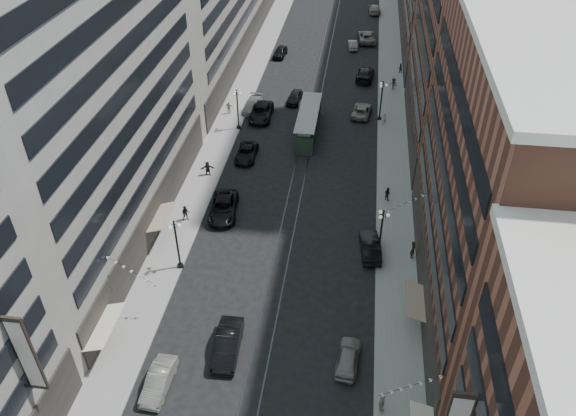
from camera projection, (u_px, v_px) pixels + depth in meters
The scene contains 36 objects.
ground at pixel (312, 116), 77.19m from camera, with size 220.00×220.00×0.00m, color black.
sidewalk_west at pixel (247, 81), 86.24m from camera, with size 4.00×180.00×0.15m, color gray.
sidewalk_east at pixel (392, 89), 83.90m from camera, with size 4.00×180.00×0.15m, color gray.
rail_west at pixel (314, 85), 85.18m from camera, with size 0.12×180.00×0.02m, color #2D2D33.
rail_east at pixel (323, 85), 85.03m from camera, with size 0.12×180.00×0.02m, color #2D2D33.
building_west_mid at pixel (93, 104), 49.21m from camera, with size 8.00×36.00×28.00m, color #9C978B.
building_east_mid at pixel (495, 184), 42.83m from camera, with size 8.00×30.00×24.00m, color brown.
lamppost_sw_far at pixel (177, 243), 50.97m from camera, with size 1.03×1.14×5.52m.
lamppost_sw_mid at pixel (238, 108), 72.35m from camera, with size 1.03×1.14×5.52m.
lamppost_se_far at pixel (381, 232), 52.18m from camera, with size 1.03×1.14×5.52m.
lamppost_se_mid at pixel (381, 99), 74.35m from camera, with size 1.03×1.14×5.52m.
streetcar at pixel (308, 123), 72.43m from camera, with size 2.52×11.39×3.15m.
car_1 at pixel (159, 381), 41.90m from camera, with size 1.59×4.55×1.50m, color gray.
car_2 at pixel (223, 207), 59.00m from camera, with size 2.80×6.06×1.69m, color black.
car_4 at pixel (348, 357), 43.65m from camera, with size 1.72×4.28×1.46m, color slate.
car_5 at pixel (228, 344), 44.50m from camera, with size 1.86×5.35×1.76m, color black.
pedestrian_2 at pixel (186, 213), 57.88m from camera, with size 0.85×0.47×1.76m, color black.
pedestrian_4 at pixel (382, 404), 40.03m from camera, with size 1.04×0.47×1.77m, color #A39D87.
car_7 at pixel (246, 153), 68.03m from camera, with size 2.34×5.08×1.41m, color black.
car_8 at pixel (252, 105), 78.17m from camera, with size 2.12×5.21×1.51m, color gray.
car_9 at pixel (280, 52), 93.72m from camera, with size 1.84×4.57×1.56m, color black.
car_10 at pixel (370, 246), 54.04m from camera, with size 1.76×5.03×1.66m, color black.
car_11 at pixel (362, 110), 76.96m from camera, with size 2.37×5.13×1.43m, color slate.
car_12 at pixel (365, 74), 86.35m from camera, with size 2.41×5.92×1.72m, color black.
car_13 at pixel (295, 97), 80.14m from camera, with size 1.75×4.36×1.49m, color black.
car_14 at pixel (353, 45), 96.66m from camera, with size 1.45×4.17×1.37m, color gray.
pedestrian_5 at pixel (208, 168), 64.76m from camera, with size 1.58×0.46×1.71m, color black.
pedestrian_6 at pixel (229, 107), 76.94m from camera, with size 1.05×0.48×1.79m, color #C1B3A0.
pedestrian_7 at pixel (387, 194), 60.88m from camera, with size 0.75×0.41×1.54m, color black.
pedestrian_8 at pixel (384, 118), 74.43m from camera, with size 0.64×0.42×1.76m, color #BEB69E.
pedestrian_9 at pixel (393, 84), 83.01m from camera, with size 1.16×0.48×1.79m, color black.
car_extra_0 at pixel (261, 112), 76.22m from camera, with size 2.87×6.22×1.73m, color black.
car_extra_1 at pixel (367, 37), 99.21m from camera, with size 2.89×6.27×1.74m, color slate.
car_extra_2 at pixel (374, 9), 111.89m from camera, with size 2.22×5.46×1.58m, color gray.
pedestrian_extra_0 at pixel (413, 250), 53.25m from camera, with size 0.69×0.45×1.90m, color black.
pedestrian_extra_1 at pixel (400, 68), 88.03m from camera, with size 0.74×0.40×1.52m, color black.
Camera 1 is at (6.00, -9.13, 36.27)m, focal length 35.00 mm.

